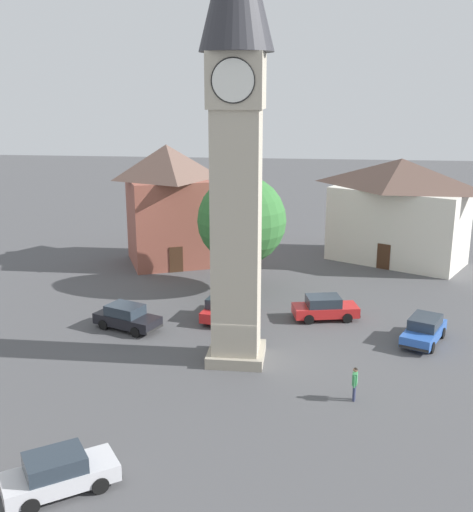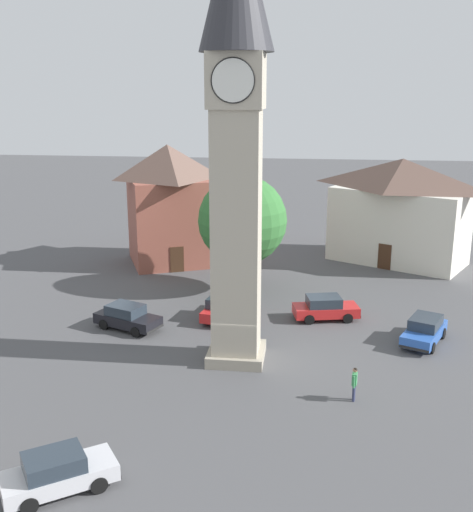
% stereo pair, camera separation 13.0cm
% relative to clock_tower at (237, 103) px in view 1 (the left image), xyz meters
% --- Properties ---
extents(ground_plane, '(200.00, 200.00, 0.00)m').
position_rel_clock_tower_xyz_m(ground_plane, '(-0.00, -0.00, -13.63)').
color(ground_plane, '#4C4C4F').
extents(clock_tower, '(3.65, 3.65, 23.22)m').
position_rel_clock_tower_xyz_m(clock_tower, '(0.00, 0.00, 0.00)').
color(clock_tower, '#A59C89').
rests_on(clock_tower, ground).
extents(car_blue_kerb, '(4.35, 3.75, 1.53)m').
position_rel_clock_tower_xyz_m(car_blue_kerb, '(-5.09, -12.06, -12.86)').
color(car_blue_kerb, silver).
rests_on(car_blue_kerb, ground).
extents(car_silver_kerb, '(2.47, 4.38, 1.53)m').
position_rel_clock_tower_xyz_m(car_silver_kerb, '(-1.62, 6.06, -12.86)').
color(car_silver_kerb, red).
rests_on(car_silver_kerb, ground).
extents(car_red_corner, '(3.25, 4.46, 1.53)m').
position_rel_clock_tower_xyz_m(car_red_corner, '(10.56, 3.58, -12.86)').
color(car_red_corner, '#2D5BB7').
rests_on(car_red_corner, ground).
extents(car_white_side, '(4.39, 2.53, 1.53)m').
position_rel_clock_tower_xyz_m(car_white_side, '(4.91, 6.64, -12.86)').
color(car_white_side, red).
rests_on(car_white_side, ground).
extents(car_black_far, '(4.46, 3.12, 1.53)m').
position_rel_clock_tower_xyz_m(car_black_far, '(-7.20, 3.53, -12.86)').
color(car_black_far, black).
rests_on(car_black_far, ground).
extents(pedestrian, '(0.28, 0.55, 1.69)m').
position_rel_clock_tower_xyz_m(pedestrian, '(6.08, -3.90, -12.62)').
color(pedestrian, '#2D3351').
rests_on(pedestrian, ground).
extents(tree, '(6.37, 6.37, 8.42)m').
position_rel_clock_tower_xyz_m(tree, '(-1.04, 11.89, -8.40)').
color(tree, brown).
rests_on(tree, ground).
extents(building_terrace_right, '(8.55, 8.56, 9.93)m').
position_rel_clock_tower_xyz_m(building_terrace_right, '(-7.99, 18.59, -8.56)').
color(building_terrace_right, '#995142').
rests_on(building_terrace_right, ground).
extents(building_corner_back, '(12.67, 10.41, 8.77)m').
position_rel_clock_tower_xyz_m(building_corner_back, '(11.20, 21.07, -9.15)').
color(building_corner_back, silver).
rests_on(building_corner_back, ground).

